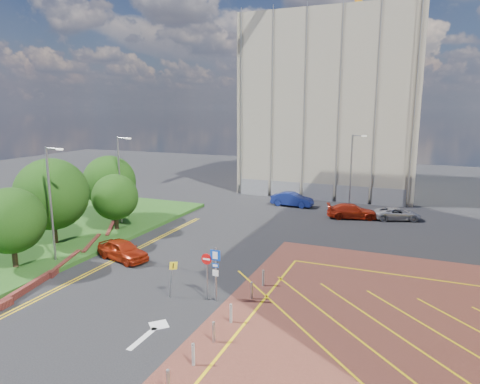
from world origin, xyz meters
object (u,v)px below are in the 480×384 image
Objects in this scene: tree_c at (115,197)px; sign_cluster at (212,268)px; tree_b at (52,194)px; lamp_left_far at (120,176)px; car_silver_back at (397,214)px; lamp_back at (352,168)px; lamp_left_near at (51,200)px; car_blue_back at (292,199)px; tree_a at (11,221)px; car_red_left at (123,250)px; car_red_back at (352,211)px; warning_sign at (172,275)px; tree_d at (109,182)px.

tree_c reaches higher than sign_cluster.
lamp_left_far reaches higher than tree_b.
car_silver_back is (24.70, 19.03, -3.62)m from tree_b.
car_silver_back is (5.12, -3.97, -3.75)m from lamp_back.
tree_b is 4.32m from lamp_left_near.
tree_c reaches higher than car_blue_back.
tree_a is 7.54m from car_red_left.
car_red_back is at bearing -21.11° from car_red_left.
tree_a reaches higher than tree_c.
lamp_back reaches higher than car_silver_back.
warning_sign is 23.64m from car_red_back.
tree_d is 2.71× the size of warning_sign.
lamp_left_far is 1.86× the size of car_red_left.
warning_sign reaches higher than car_blue_back.
warning_sign is 0.52× the size of car_red_left.
car_blue_back reaches higher than car_red_left.
tree_d is 11.98m from car_red_left.
car_red_back is at bearing -79.49° from lamp_back.
lamp_back is 3.56× the size of warning_sign.
sign_cluster is at bearing -172.54° from car_blue_back.
lamp_back is at bearing 77.57° from warning_sign.
lamp_left_near is at bearing 175.44° from sign_cluster.
tree_a is 12.18m from warning_sign.
tree_c reaches higher than car_silver_back.
car_red_back is at bearing 85.18° from car_silver_back.
tree_d is 20.74m from sign_cluster.
tree_a is at bearing 116.82° from car_silver_back.
tree_c is (2.00, 5.00, -1.04)m from tree_b.
lamp_left_far is at bearing -25.68° from tree_d.
car_silver_back is (21.62, 22.03, -4.05)m from lamp_left_near.
sign_cluster reaches higher than car_silver_back.
tree_c is at bearing 102.53° from car_silver_back.
car_blue_back is (13.54, 20.88, -3.47)m from tree_b.
lamp_left_near is at bearing 171.24° from warning_sign.
tree_b is at bearing -111.80° from tree_c.
lamp_left_near and lamp_left_far have the same top height.
tree_a is 29.94m from car_red_back.
warning_sign is 0.45× the size of car_red_back.
tree_c is 7.72m from car_red_left.
tree_d is 1.30× the size of car_blue_back.
sign_cluster is at bearing -96.16° from car_red_left.
sign_cluster is 24.74m from car_silver_back.
car_blue_back is at bearing 41.54° from tree_d.
car_blue_back is 1.06× the size of car_silver_back.
lamp_back is 1.82× the size of car_silver_back.
tree_c is at bearing -134.32° from lamp_back.
tree_d reaches higher than car_silver_back.
car_red_left is at bearing 33.75° from lamp_left_near.
sign_cluster is 22.51m from car_red_back.
tree_a reaches higher than car_silver_back.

